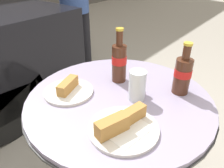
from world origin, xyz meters
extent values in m
cylinder|color=#333333|center=(0.00, 0.00, 0.37)|extent=(0.06, 0.06, 0.71)
cylinder|color=#333333|center=(0.00, 0.00, 0.72)|extent=(0.80, 0.80, 0.01)
cylinder|color=#9E93B2|center=(0.00, 0.00, 0.74)|extent=(0.79, 0.79, 0.02)
cylinder|color=#4C2819|center=(0.12, 0.09, 0.83)|extent=(0.07, 0.07, 0.18)
cylinder|color=red|center=(0.12, 0.09, 0.85)|extent=(0.07, 0.07, 0.04)
cylinder|color=#4C2819|center=(0.12, 0.09, 0.96)|extent=(0.03, 0.03, 0.07)
cylinder|color=gold|center=(0.12, 0.09, 1.00)|extent=(0.04, 0.04, 0.01)
cylinder|color=#4C2819|center=(0.20, -0.19, 0.82)|extent=(0.07, 0.07, 0.16)
cylinder|color=red|center=(0.20, -0.19, 0.84)|extent=(0.07, 0.07, 0.03)
cylinder|color=#4C2819|center=(0.20, -0.19, 0.93)|extent=(0.03, 0.03, 0.06)
cylinder|color=gold|center=(0.20, -0.19, 0.97)|extent=(0.04, 0.04, 0.01)
cylinder|color=silver|center=(0.04, -0.06, 0.80)|extent=(0.07, 0.07, 0.10)
cylinder|color=silver|center=(0.04, -0.06, 0.81)|extent=(0.07, 0.07, 0.13)
cylinder|color=silver|center=(-0.16, -0.13, 0.75)|extent=(0.25, 0.25, 0.01)
cube|color=white|center=(-0.16, -0.13, 0.76)|extent=(0.17, 0.17, 0.00)
cube|color=#B77F3D|center=(-0.20, -0.12, 0.79)|extent=(0.12, 0.07, 0.06)
cube|color=#B77F3D|center=(-0.12, -0.13, 0.78)|extent=(0.13, 0.06, 0.05)
cylinder|color=silver|center=(-0.11, 0.19, 0.75)|extent=(0.22, 0.22, 0.01)
cube|color=white|center=(-0.11, 0.19, 0.76)|extent=(0.18, 0.18, 0.00)
cube|color=#B77F3D|center=(-0.11, 0.20, 0.78)|extent=(0.13, 0.08, 0.05)
cylinder|color=black|center=(0.99, 1.44, 0.37)|extent=(0.14, 0.14, 0.73)
cylinder|color=black|center=(1.13, 1.34, 0.37)|extent=(0.14, 0.14, 0.73)
camera|label=1|loc=(-0.63, -0.46, 1.27)|focal=35.00mm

